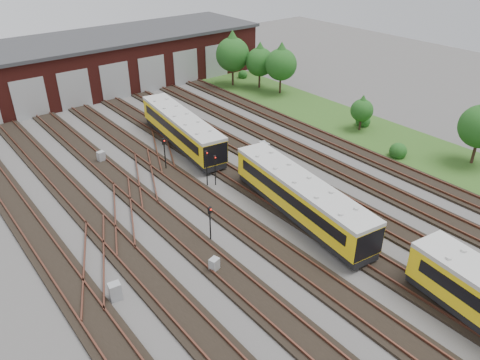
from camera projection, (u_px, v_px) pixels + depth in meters
ground at (295, 237)px, 32.34m from camera, size 120.00×120.00×0.00m
track_network at (287, 233)px, 32.59m from camera, size 30.40×70.00×0.33m
maintenance_shed at (71, 67)px, 58.09m from camera, size 51.00×12.50×6.35m
grass_verge at (358, 127)px, 49.48m from camera, size 8.00×55.00×0.05m
metro_train at (301, 197)px, 33.64m from camera, size 4.24×45.88×2.83m
signal_mast_0 at (210, 220)px, 31.12m from camera, size 0.28×0.27×2.72m
signal_mast_1 at (164, 150)px, 40.09m from camera, size 0.27×0.26×3.00m
signal_mast_2 at (207, 164)px, 37.72m from camera, size 0.28×0.26×3.13m
signal_mast_3 at (215, 166)px, 37.88m from camera, size 0.23×0.21×2.70m
relay_cabinet_0 at (115, 291)px, 26.84m from camera, size 0.75×0.66×1.13m
relay_cabinet_1 at (101, 157)px, 42.14m from camera, size 0.67×0.58×1.03m
relay_cabinet_2 at (214, 265)px, 29.01m from camera, size 0.69×0.63×0.97m
relay_cabinet_3 at (263, 147)px, 44.00m from camera, size 0.76×0.70×1.04m
relay_cabinet_4 at (265, 149)px, 43.43m from camera, size 0.73×0.63×1.12m
tree_0 at (233, 50)px, 59.72m from camera, size 4.31×4.31×7.15m
tree_1 at (260, 59)px, 59.17m from camera, size 3.59×3.59×5.96m
tree_2 at (281, 61)px, 57.09m from camera, size 3.88×3.88×6.44m
tree_3 at (362, 108)px, 47.62m from camera, size 2.31×2.31×3.82m
bush_0 at (398, 149)px, 42.93m from camera, size 1.60×1.60×1.60m
bush_1 at (363, 119)px, 49.45m from camera, size 1.54×1.54×1.54m
bush_2 at (243, 74)px, 64.45m from camera, size 1.28×1.28×1.28m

